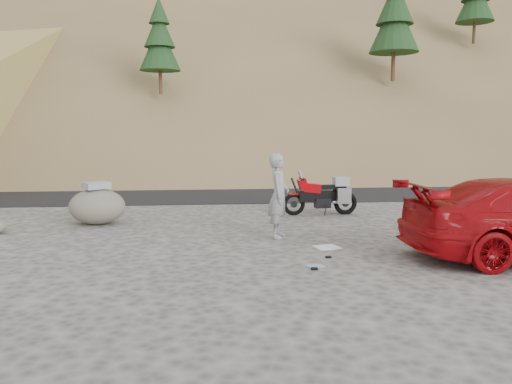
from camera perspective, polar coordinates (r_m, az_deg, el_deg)
ground at (r=11.38m, az=3.64°, el=-5.45°), size 140.00×140.00×0.00m
road at (r=20.19m, az=-0.46°, el=0.08°), size 120.00×7.00×0.05m
hillside at (r=52.57m, az=-3.79°, el=16.51°), size 120.00×73.00×46.72m
motorcycle at (r=14.70m, az=7.74°, el=-0.41°), size 2.23×0.69×1.33m
man at (r=11.62m, az=2.59°, el=-5.18°), size 0.64×0.81×1.94m
boulder at (r=13.77m, az=-17.69°, el=-1.51°), size 1.81×1.69×1.12m
gear_white_cloth at (r=10.71m, az=8.13°, el=-6.26°), size 0.59×0.55×0.02m
gear_blue_mat at (r=11.10m, az=21.55°, el=-5.82°), size 0.46×0.32×0.17m
gear_bottle at (r=10.67m, az=20.49°, el=-6.12°), size 0.10×0.10×0.22m
gear_funnel at (r=10.60m, az=23.84°, el=-6.49°), size 0.14×0.14×0.18m
gear_glove_a at (r=9.04m, az=6.69°, el=-8.70°), size 0.13×0.10×0.04m
gear_glove_b at (r=9.87m, az=8.27°, el=-7.37°), size 0.12×0.10×0.03m
gear_blue_cloth at (r=9.25m, az=6.84°, el=-8.41°), size 0.35×0.30×0.01m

